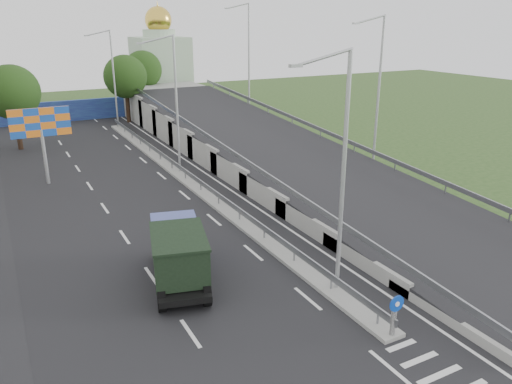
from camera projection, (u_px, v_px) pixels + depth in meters
ground at (437, 374)px, 16.71m from camera, size 160.00×160.00×0.00m
road_surface at (163, 204)px, 32.07m from camera, size 26.00×90.00×0.04m
median at (186, 180)px, 36.70m from camera, size 1.00×44.00×0.20m
overpass_ramp at (274, 146)px, 39.49m from camera, size 10.00×50.00×3.50m
median_guardrail at (185, 171)px, 36.49m from camera, size 0.09×44.00×0.71m
sign_bollard at (394, 315)px, 18.19m from camera, size 0.64×0.23×1.67m
lamp_post_near at (340, 164)px, 19.86m from camera, size 2.74×0.18×10.08m
lamp_post_mid at (174, 98)px, 36.55m from camera, size 2.74×0.18×10.08m
lamp_post_far at (112, 73)px, 53.24m from camera, size 2.74×0.18×10.08m
blue_wall at (68, 111)px, 57.93m from camera, size 30.00×0.50×2.40m
church at (161, 65)px, 69.47m from camera, size 7.00×7.00×13.80m
billboard at (41, 127)px, 34.71m from camera, size 4.00×0.24×5.50m
tree_left_mid at (12, 92)px, 43.95m from camera, size 4.80×4.80×7.60m
tree_median_far at (125, 77)px, 55.95m from camera, size 4.80×4.80×7.60m
tree_ramp_far at (143, 70)px, 63.57m from camera, size 4.80×4.80×7.60m
dump_truck at (178, 252)px, 22.22m from camera, size 3.52×6.23×2.59m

